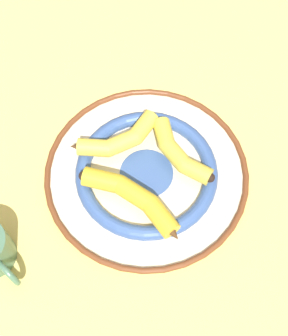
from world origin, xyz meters
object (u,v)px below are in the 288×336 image
banana_a (118,140)px  banana_c (134,198)px  decorative_bowl (144,173)px  banana_b (177,152)px

banana_a → banana_c: size_ratio=0.72×
banana_a → banana_c: bearing=-101.9°
decorative_bowl → banana_a: (-0.04, -0.06, 0.04)m
banana_c → decorative_bowl: bearing=-70.7°
decorative_bowl → banana_b: 0.08m
decorative_bowl → banana_a: bearing=-123.5°
decorative_bowl → banana_c: bearing=-1.4°
banana_b → banana_c: (0.11, -0.06, 0.00)m
banana_b → banana_c: bearing=-76.3°
banana_a → banana_b: 0.11m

